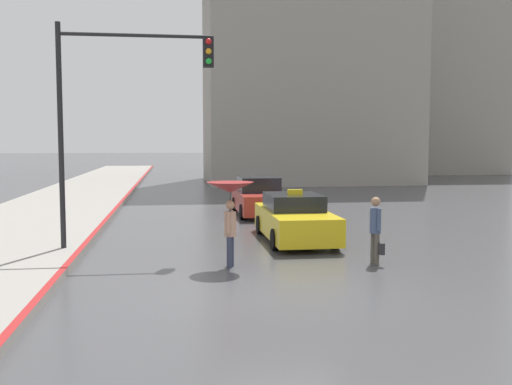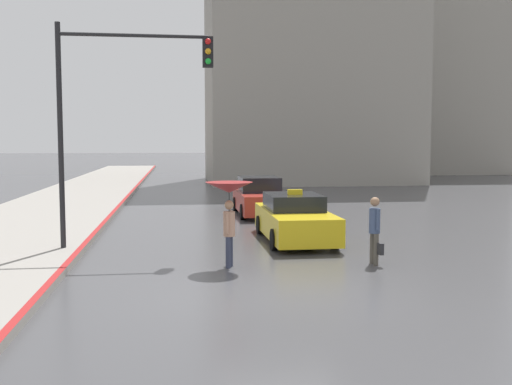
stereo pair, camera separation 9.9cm
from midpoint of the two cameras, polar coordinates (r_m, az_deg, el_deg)
name	(u,v)px [view 2 (the right image)]	position (r m, az deg, el deg)	size (l,w,h in m)	color
ground_plane	(281,293)	(12.05, 2.60, -9.57)	(300.00, 300.00, 0.00)	#424244
taxi	(294,219)	(18.19, 3.84, -2.54)	(1.91, 4.76, 1.57)	gold
sedan_red	(260,198)	(24.61, 0.47, -0.49)	(1.91, 4.62, 1.55)	#A52D23
pedestrian_with_umbrella	(229,197)	(14.21, -2.38, -0.39)	(1.13, 1.13, 2.05)	#2D3347
pedestrian_man	(375,227)	(14.89, 11.44, -3.23)	(0.30, 0.56, 1.66)	#4C473D
traffic_light	(121,94)	(16.47, -12.61, 9.11)	(4.11, 0.38, 6.10)	black
building_tower_near	(308,33)	(45.98, 5.04, 14.92)	(14.83, 10.62, 22.08)	gray
building_tower_far	(406,47)	(62.32, 14.11, 13.25)	(15.64, 13.82, 24.47)	gray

